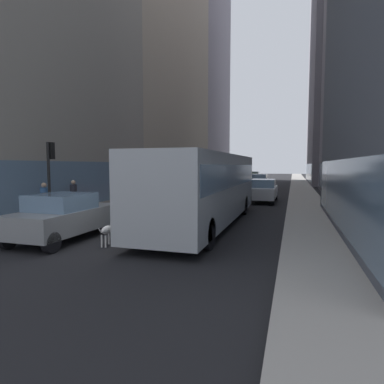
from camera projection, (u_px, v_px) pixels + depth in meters
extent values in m
plane|color=black|center=(256.00, 185.00, 44.15)|extent=(120.00, 120.00, 0.00)
cube|color=#9E9991|center=(214.00, 183.00, 45.82)|extent=(2.40, 110.00, 0.15)
cube|color=#9E9991|center=(300.00, 185.00, 42.47)|extent=(2.40, 110.00, 0.15)
cube|color=slate|center=(70.00, 184.00, 17.10)|extent=(0.08, 15.83, 2.40)
cube|color=#A0937F|center=(142.00, 62.00, 37.27)|extent=(9.74, 22.31, 28.61)
cube|color=slate|center=(183.00, 174.00, 36.87)|extent=(0.08, 20.08, 2.40)
cube|color=slate|center=(197.00, 63.00, 58.06)|extent=(8.33, 18.58, 41.43)
cube|color=slate|center=(220.00, 171.00, 58.39)|extent=(0.08, 16.73, 2.40)
cube|color=slate|center=(338.00, 192.00, 12.27)|extent=(0.08, 13.77, 2.40)
cube|color=slate|center=(326.00, 177.00, 28.84)|extent=(0.08, 14.60, 2.40)
cube|color=slate|center=(350.00, 46.00, 45.10)|extent=(9.94, 19.13, 37.80)
cube|color=slate|center=(309.00, 172.00, 47.96)|extent=(0.08, 17.21, 2.40)
cube|color=#999EA3|center=(206.00, 187.00, 14.25)|extent=(2.55, 11.50, 2.75)
cube|color=slate|center=(206.00, 175.00, 14.21)|extent=(2.57, 11.04, 0.90)
cube|color=black|center=(230.00, 199.00, 19.77)|extent=(2.55, 0.16, 0.44)
cylinder|color=black|center=(203.00, 203.00, 18.06)|extent=(0.30, 1.00, 1.00)
cylinder|color=black|center=(244.00, 205.00, 17.39)|extent=(0.30, 1.00, 1.00)
cylinder|color=black|center=(141.00, 230.00, 10.72)|extent=(0.30, 1.00, 1.00)
cylinder|color=black|center=(207.00, 234.00, 10.06)|extent=(0.30, 1.00, 1.00)
cube|color=silver|center=(205.00, 167.00, 19.51)|extent=(0.08, 0.24, 0.40)
cube|color=yellow|center=(253.00, 177.00, 51.59)|extent=(1.88, 4.26, 0.75)
cube|color=slate|center=(253.00, 173.00, 51.33)|extent=(1.73, 1.92, 0.55)
cylinder|color=black|center=(249.00, 179.00, 53.50)|extent=(0.22, 0.64, 0.64)
cylinder|color=black|center=(260.00, 179.00, 53.01)|extent=(0.22, 0.64, 0.64)
cylinder|color=black|center=(246.00, 180.00, 50.23)|extent=(0.22, 0.64, 0.64)
cylinder|color=black|center=(257.00, 180.00, 49.74)|extent=(0.22, 0.64, 0.64)
cube|color=#B7BABF|center=(263.00, 192.00, 23.29)|extent=(1.76, 4.74, 0.75)
cube|color=slate|center=(263.00, 183.00, 23.01)|extent=(1.62, 2.14, 0.55)
cylinder|color=black|center=(255.00, 195.00, 25.41)|extent=(0.22, 0.64, 0.64)
cylinder|color=black|center=(276.00, 195.00, 24.96)|extent=(0.22, 0.64, 0.64)
cylinder|color=black|center=(249.00, 200.00, 21.69)|extent=(0.22, 0.64, 0.64)
cylinder|color=black|center=(273.00, 201.00, 21.23)|extent=(0.22, 0.64, 0.64)
cube|color=slate|center=(66.00, 220.00, 11.52)|extent=(1.86, 4.25, 0.75)
cube|color=slate|center=(61.00, 202.00, 11.27)|extent=(1.71, 1.91, 0.55)
cylinder|color=black|center=(77.00, 221.00, 13.42)|extent=(0.22, 0.64, 0.64)
cylinder|color=black|center=(112.00, 223.00, 12.94)|extent=(0.22, 0.64, 0.64)
cylinder|color=black|center=(8.00, 239.00, 10.16)|extent=(0.22, 0.64, 0.64)
cylinder|color=black|center=(51.00, 243.00, 9.68)|extent=(0.22, 0.64, 0.64)
cube|color=#4C6BB7|center=(200.00, 188.00, 28.03)|extent=(1.79, 4.05, 0.75)
cube|color=slate|center=(199.00, 180.00, 27.79)|extent=(1.65, 1.82, 0.55)
cylinder|color=black|center=(196.00, 190.00, 29.83)|extent=(0.22, 0.64, 0.64)
cylinder|color=black|center=(213.00, 191.00, 29.36)|extent=(0.22, 0.64, 0.64)
cylinder|color=black|center=(185.00, 193.00, 26.77)|extent=(0.22, 0.64, 0.64)
cylinder|color=black|center=(204.00, 194.00, 26.30)|extent=(0.22, 0.64, 0.64)
cube|color=silver|center=(259.00, 182.00, 36.70)|extent=(1.76, 4.05, 0.75)
cube|color=slate|center=(259.00, 177.00, 36.45)|extent=(1.62, 1.82, 0.55)
cylinder|color=black|center=(254.00, 185.00, 38.49)|extent=(0.22, 0.64, 0.64)
cylinder|color=black|center=(267.00, 185.00, 38.04)|extent=(0.22, 0.64, 0.64)
cylinder|color=black|center=(251.00, 186.00, 35.42)|extent=(0.22, 0.64, 0.64)
cylinder|color=black|center=(265.00, 187.00, 34.97)|extent=(0.22, 0.64, 0.64)
cube|color=red|center=(179.00, 192.00, 23.02)|extent=(1.75, 4.26, 0.75)
cube|color=slate|center=(178.00, 183.00, 22.76)|extent=(1.61, 1.92, 0.55)
cylinder|color=black|center=(177.00, 195.00, 24.90)|extent=(0.22, 0.64, 0.64)
cylinder|color=black|center=(197.00, 196.00, 24.45)|extent=(0.22, 0.64, 0.64)
cylinder|color=black|center=(160.00, 200.00, 21.64)|extent=(0.22, 0.64, 0.64)
cylinder|color=black|center=(182.00, 201.00, 21.19)|extent=(0.22, 0.64, 0.64)
cube|color=silver|center=(239.00, 173.00, 47.65)|extent=(2.30, 2.00, 2.10)
cube|color=silver|center=(234.00, 172.00, 44.06)|extent=(2.30, 5.50, 2.60)
cylinder|color=black|center=(232.00, 180.00, 48.03)|extent=(0.28, 0.90, 0.90)
cylinder|color=black|center=(245.00, 180.00, 47.44)|extent=(0.28, 0.90, 0.90)
cylinder|color=black|center=(224.00, 182.00, 42.79)|extent=(0.28, 0.90, 0.90)
cylinder|color=black|center=(239.00, 182.00, 42.20)|extent=(0.28, 0.90, 0.90)
ellipsoid|color=white|center=(107.00, 230.00, 10.54)|extent=(0.22, 0.60, 0.26)
sphere|color=white|center=(113.00, 225.00, 10.89)|extent=(0.20, 0.20, 0.20)
sphere|color=black|center=(112.00, 224.00, 10.93)|extent=(0.07, 0.07, 0.07)
sphere|color=black|center=(115.00, 224.00, 10.89)|extent=(0.07, 0.07, 0.07)
cylinder|color=white|center=(100.00, 231.00, 10.15)|extent=(0.03, 0.16, 0.19)
cylinder|color=white|center=(109.00, 238.00, 10.78)|extent=(0.06, 0.06, 0.40)
cylinder|color=white|center=(113.00, 239.00, 10.74)|extent=(0.06, 0.06, 0.40)
cylinder|color=white|center=(102.00, 241.00, 10.38)|extent=(0.06, 0.06, 0.40)
cylinder|color=white|center=(106.00, 241.00, 10.34)|extent=(0.06, 0.06, 0.40)
sphere|color=black|center=(110.00, 228.00, 10.61)|extent=(0.04, 0.04, 0.04)
sphere|color=black|center=(104.00, 229.00, 10.48)|extent=(0.04, 0.04, 0.04)
sphere|color=black|center=(104.00, 229.00, 10.35)|extent=(0.04, 0.04, 0.04)
cylinder|color=#1E1E2D|center=(74.00, 205.00, 16.80)|extent=(0.28, 0.28, 0.85)
cylinder|color=#26262D|center=(74.00, 191.00, 16.74)|extent=(0.34, 0.34, 0.62)
sphere|color=tan|center=(73.00, 182.00, 16.71)|extent=(0.22, 0.22, 0.22)
cube|color=#59331E|center=(77.00, 196.00, 16.70)|extent=(0.12, 0.24, 0.20)
cylinder|color=#1E1E2D|center=(45.00, 211.00, 14.39)|extent=(0.28, 0.28, 0.85)
cylinder|color=#33598C|center=(44.00, 195.00, 14.33)|extent=(0.34, 0.34, 0.62)
sphere|color=tan|center=(44.00, 185.00, 14.30)|extent=(0.22, 0.22, 0.22)
cylinder|color=black|center=(49.00, 183.00, 13.64)|extent=(0.12, 0.12, 3.40)
cube|color=black|center=(51.00, 151.00, 13.70)|extent=(0.24, 0.20, 0.70)
sphere|color=red|center=(53.00, 146.00, 13.78)|extent=(0.11, 0.11, 0.11)
sphere|color=orange|center=(53.00, 151.00, 13.80)|extent=(0.11, 0.11, 0.11)
sphere|color=green|center=(53.00, 156.00, 13.82)|extent=(0.11, 0.11, 0.11)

